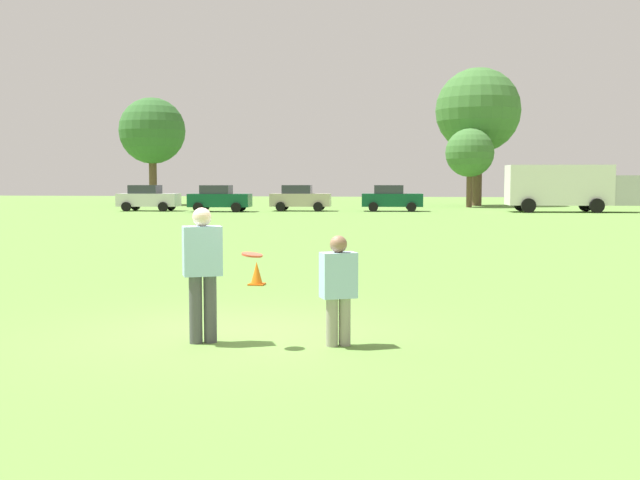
% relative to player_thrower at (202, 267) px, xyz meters
% --- Properties ---
extents(ground_plane, '(178.57, 178.57, 0.00)m').
position_rel_player_thrower_xyz_m(ground_plane, '(0.26, 0.62, -1.01)').
color(ground_plane, '#608C3D').
extents(player_thrower, '(0.57, 0.47, 1.80)m').
position_rel_player_thrower_xyz_m(player_thrower, '(0.00, 0.00, 0.00)').
color(player_thrower, '#4C4C51').
rests_on(player_thrower, ground).
extents(player_defender, '(0.52, 0.43, 1.44)m').
position_rel_player_thrower_xyz_m(player_defender, '(1.80, 0.07, -0.21)').
color(player_defender, gray).
rests_on(player_defender, ground).
extents(frisbee, '(0.27, 0.27, 0.07)m').
position_rel_player_thrower_xyz_m(frisbee, '(0.71, -0.17, 0.19)').
color(frisbee, '#E54C33').
extents(traffic_cone, '(0.32, 0.32, 0.48)m').
position_rel_player_thrower_xyz_m(traffic_cone, '(-0.56, 5.56, -0.78)').
color(traffic_cone, '#D8590C').
rests_on(traffic_cone, ground).
extents(parked_car_near_left, '(4.30, 2.42, 1.82)m').
position_rel_player_thrower_xyz_m(parked_car_near_left, '(-16.69, 41.46, -0.09)').
color(parked_car_near_left, silver).
rests_on(parked_car_near_left, ground).
extents(parked_car_mid_left, '(4.30, 2.42, 1.82)m').
position_rel_player_thrower_xyz_m(parked_car_mid_left, '(-11.37, 40.93, -0.09)').
color(parked_car_mid_left, '#0C4C2D').
rests_on(parked_car_mid_left, ground).
extents(parked_car_center, '(4.30, 2.42, 1.82)m').
position_rel_player_thrower_xyz_m(parked_car_center, '(-6.08, 42.91, -0.09)').
color(parked_car_center, '#B7AD99').
rests_on(parked_car_center, ground).
extents(parked_car_mid_right, '(4.30, 2.42, 1.82)m').
position_rel_player_thrower_xyz_m(parked_car_mid_right, '(0.31, 43.38, -0.09)').
color(parked_car_mid_right, '#0C4C2D').
rests_on(parked_car_mid_right, ground).
extents(box_truck, '(8.63, 3.35, 3.18)m').
position_rel_player_thrower_xyz_m(box_truck, '(12.20, 43.58, 0.74)').
color(box_truck, white).
rests_on(box_truck, ground).
extents(tree_west_oak, '(5.75, 5.75, 9.34)m').
position_rel_player_thrower_xyz_m(tree_west_oak, '(-21.07, 54.11, 5.41)').
color(tree_west_oak, brown).
rests_on(tree_west_oak, ground).
extents(tree_west_maple, '(3.86, 3.86, 6.28)m').
position_rel_player_thrower_xyz_m(tree_west_maple, '(6.08, 52.17, 3.31)').
color(tree_west_maple, brown).
rests_on(tree_west_maple, ground).
extents(tree_center_elm, '(7.14, 7.14, 11.61)m').
position_rel_player_thrower_xyz_m(tree_center_elm, '(6.92, 56.17, 6.97)').
color(tree_center_elm, brown).
rests_on(tree_center_elm, ground).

